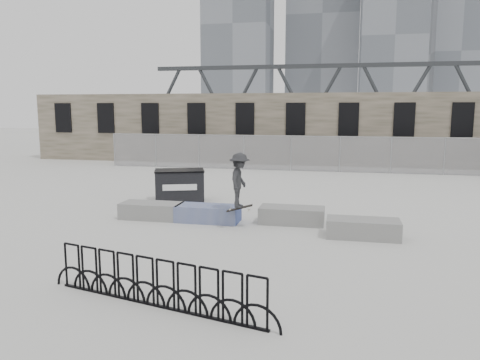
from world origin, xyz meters
name	(u,v)px	position (x,y,z in m)	size (l,w,h in m)	color
ground	(249,222)	(0.00, 0.00, 0.00)	(120.00, 120.00, 0.00)	beige
stone_wall	(297,129)	(0.00, 16.24, 2.26)	(36.00, 2.58, 4.50)	brown
chainlink_fence	(291,153)	(0.00, 12.50, 1.04)	(22.06, 0.06, 2.02)	gray
planter_far_left	(152,210)	(-3.19, -0.24, 0.28)	(2.00, 0.90, 0.52)	gray
planter_center_left	(208,213)	(-1.28, -0.26, 0.28)	(2.00, 0.90, 0.52)	#2E418C
planter_center_right	(292,215)	(1.35, 0.05, 0.28)	(2.00, 0.90, 0.52)	gray
planter_offset	(363,228)	(3.46, -1.14, 0.28)	(2.00, 0.90, 0.52)	gray
dumpster	(180,185)	(-3.25, 2.66, 0.62)	(2.14, 1.70, 1.23)	black
bike_rack	(155,283)	(-0.42, -6.67, 0.44)	(4.80, 1.26, 0.90)	black
skyline_towers	(327,29)	(-1.01, 93.81, 20.79)	(58.00, 28.00, 48.00)	slate
truss_bridge	(395,104)	(10.00, 55.00, 4.13)	(70.00, 3.00, 9.80)	#2D3033
skateboarder	(239,180)	(-0.13, -0.81, 1.45)	(0.80, 1.07, 1.78)	#272729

